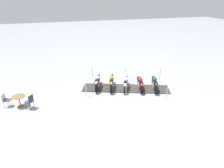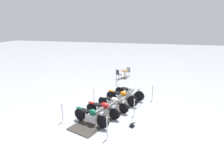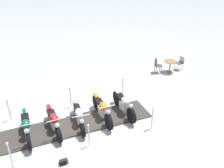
{
  "view_description": "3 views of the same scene",
  "coord_description": "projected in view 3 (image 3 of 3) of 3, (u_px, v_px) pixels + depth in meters",
  "views": [
    {
      "loc": [
        4.77,
        12.8,
        6.61
      ],
      "look_at": [
        1.23,
        0.55,
        0.79
      ],
      "focal_mm": 32.21,
      "sensor_mm": 36.0,
      "label": 1
    },
    {
      "loc": [
        -10.44,
        -2.53,
        5.16
      ],
      "look_at": [
        2.32,
        0.62,
        0.92
      ],
      "focal_mm": 30.56,
      "sensor_mm": 36.0,
      "label": 2
    },
    {
      "loc": [
        -4.3,
        -6.98,
        6.39
      ],
      "look_at": [
        2.17,
        0.3,
        1.1
      ],
      "focal_mm": 37.32,
      "sensor_mm": 36.0,
      "label": 3
    }
  ],
  "objects": [
    {
      "name": "stanchion_right_mid",
      "position": [
        89.0,
        139.0,
        8.78
      ],
      "size": [
        0.3,
        0.3,
        1.06
      ],
      "color": "silver",
      "rests_on": "ground_plane"
    },
    {
      "name": "motorcycle_copper",
      "position": [
        102.0,
        110.0,
        10.23
      ],
      "size": [
        0.97,
        2.23,
        1.04
      ],
      "rotation": [
        0.0,
        0.0,
        -1.9
      ],
      "color": "black",
      "rests_on": "display_platform"
    },
    {
      "name": "info_placard",
      "position": [
        64.0,
        162.0,
        8.2
      ],
      "size": [
        0.37,
        0.34,
        0.21
      ],
      "rotation": [
        0.0,
        0.0,
        2.8
      ],
      "color": "#333338",
      "rests_on": "ground_plane"
    },
    {
      "name": "display_platform",
      "position": [
        79.0,
        124.0,
        10.13
      ],
      "size": [
        6.55,
        3.49,
        0.05
      ],
      "primitive_type": "cube",
      "rotation": [
        0.0,
        0.0,
        -0.34
      ],
      "color": "#38332D",
      "rests_on": "ground_plane"
    },
    {
      "name": "motorcycle_chrome",
      "position": [
        124.0,
        104.0,
        10.58
      ],
      "size": [
        0.99,
        2.16,
        1.03
      ],
      "rotation": [
        0.0,
        0.0,
        -1.9
      ],
      "color": "black",
      "rests_on": "display_platform"
    },
    {
      "name": "stanchion_right_rear",
      "position": [
        152.0,
        122.0,
        9.68
      ],
      "size": [
        0.3,
        0.3,
        1.14
      ],
      "color": "silver",
      "rests_on": "ground_plane"
    },
    {
      "name": "cafe_chair_across_table",
      "position": [
        180.0,
        62.0,
        14.87
      ],
      "size": [
        0.49,
        0.49,
        0.89
      ],
      "rotation": [
        0.0,
        0.0,
        2.88
      ],
      "color": "#B7B7BC",
      "rests_on": "ground_plane"
    },
    {
      "name": "stanchion_left_rear",
      "position": [
        123.0,
        90.0,
        12.09
      ],
      "size": [
        0.34,
        0.34,
        1.06
      ],
      "color": "silver",
      "rests_on": "ground_plane"
    },
    {
      "name": "motorcycle_cream",
      "position": [
        79.0,
        116.0,
        9.89
      ],
      "size": [
        1.12,
        2.12,
        0.91
      ],
      "rotation": [
        0.0,
        0.0,
        -1.99
      ],
      "color": "black",
      "rests_on": "display_platform"
    },
    {
      "name": "cafe_chair_near_table",
      "position": [
        157.0,
        65.0,
        14.46
      ],
      "size": [
        0.56,
        0.56,
        0.96
      ],
      "rotation": [
        0.0,
        0.0,
        -0.62
      ],
      "color": "#2D2D33",
      "rests_on": "ground_plane"
    },
    {
      "name": "motorcycle_forest",
      "position": [
        27.0,
        127.0,
        9.18
      ],
      "size": [
        0.95,
        2.13,
        1.0
      ],
      "rotation": [
        0.0,
        0.0,
        -1.9
      ],
      "color": "black",
      "rests_on": "display_platform"
    },
    {
      "name": "stanchion_right_front",
      "position": [
        12.0,
        160.0,
        7.86
      ],
      "size": [
        0.33,
        0.33,
        1.16
      ],
      "color": "silver",
      "rests_on": "ground_plane"
    },
    {
      "name": "stanchion_left_mid",
      "position": [
        71.0,
        101.0,
        11.17
      ],
      "size": [
        0.35,
        0.35,
        1.13
      ],
      "color": "silver",
      "rests_on": "ground_plane"
    },
    {
      "name": "ground_plane",
      "position": [
        79.0,
        124.0,
        10.15
      ],
      "size": [
        80.0,
        80.0,
        0.0
      ],
      "primitive_type": "plane",
      "color": "#A8AAB2"
    },
    {
      "name": "motorcycle_maroon",
      "position": [
        54.0,
        121.0,
        9.53
      ],
      "size": [
        0.89,
        2.13,
        0.93
      ],
      "rotation": [
        0.0,
        0.0,
        -1.84
      ],
      "color": "black",
      "rests_on": "display_platform"
    },
    {
      "name": "stanchion_left_front",
      "position": [
        10.0,
        113.0,
        10.25
      ],
      "size": [
        0.32,
        0.32,
        1.09
      ],
      "color": "silver",
      "rests_on": "ground_plane"
    },
    {
      "name": "cafe_table",
      "position": [
        170.0,
        64.0,
        14.53
      ],
      "size": [
        0.79,
        0.79,
        0.74
      ],
      "color": "olive",
      "rests_on": "ground_plane"
    }
  ]
}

